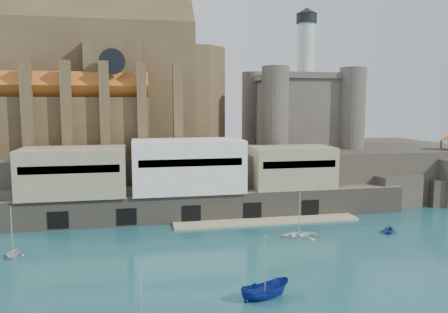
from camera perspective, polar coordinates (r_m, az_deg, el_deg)
ground at (r=54.32m, az=9.23°, el=-13.47°), size 300.00×300.00×0.00m
promontory at (r=89.90m, az=0.34°, el=-2.03°), size 100.00×36.00×10.00m
quay at (r=72.27m, az=-4.82°, el=-3.32°), size 70.00×12.00×13.05m
church at (r=89.73m, az=-15.31°, el=8.73°), size 47.00×25.93×30.51m
castle_keep at (r=95.09m, az=9.84°, el=6.45°), size 21.20×21.20×29.30m
boat_2 at (r=44.79m, az=5.34°, el=-17.97°), size 2.48×2.44×5.28m
boat_4 at (r=61.37m, az=-25.81°, el=-11.68°), size 3.00×1.97×3.32m
boat_6 at (r=64.13m, az=9.79°, el=-10.29°), size 1.42×3.97×5.45m
boat_7 at (r=69.46m, az=20.71°, el=-9.30°), size 3.20×3.07×3.20m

